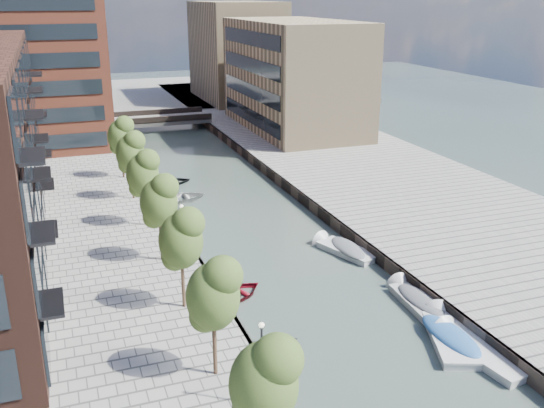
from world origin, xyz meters
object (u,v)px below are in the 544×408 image
motorboat_4 (343,249)px  motorboat_2 (473,350)px  motorboat_1 (416,300)px  car (257,122)px  tree_0 (264,379)px  bridge (162,119)px  tree_6 (120,134)px  tree_2 (181,237)px  sloop_4 (171,184)px  sloop_2 (234,297)px  tree_4 (142,172)px  sloop_1 (263,356)px  tree_3 (159,199)px  tree_1 (213,292)px  sloop_3 (179,201)px  tree_5 (130,151)px  motorboat_3 (448,335)px

motorboat_4 → motorboat_2: bearing=-87.6°
motorboat_1 → car: bearing=82.7°
tree_0 → car: bearing=71.6°
bridge → tree_6: size_ratio=2.18×
motorboat_1 → tree_6: bearing=114.4°
tree_2 → sloop_4: bearing=80.7°
tree_6 → motorboat_1: size_ratio=1.09×
sloop_2 → motorboat_1: bearing=-136.2°
bridge → tree_0: tree_0 is taller
sloop_2 → sloop_4: sloop_2 is taller
bridge → tree_0: (-8.50, -68.00, 3.92)m
tree_6 → sloop_4: (4.48, -0.69, -5.31)m
bridge → tree_0: 68.64m
tree_4 → tree_0: bearing=-90.0°
tree_4 → sloop_1: tree_4 is taller
tree_3 → motorboat_2: tree_3 is taller
sloop_4 → motorboat_1: (9.45, -30.01, 0.22)m
tree_1 → sloop_3: tree_1 is taller
sloop_1 → sloop_2: sloop_1 is taller
tree_0 → motorboat_4: 24.46m
tree_1 → sloop_3: 29.51m
motorboat_4 → tree_6: bearing=120.9°
tree_4 → motorboat_2: tree_4 is taller
motorboat_4 → motorboat_1: bearing=-85.0°
tree_0 → sloop_3: 36.36m
tree_4 → tree_5: bearing=90.0°
tree_6 → sloop_2: (3.50, -26.15, -5.31)m
sloop_1 → motorboat_2: size_ratio=0.77×
tree_0 → tree_1: same height
sloop_1 → motorboat_3: motorboat_3 is taller
tree_3 → sloop_2: bearing=-55.8°
tree_1 → tree_4: (0.00, 21.00, 0.00)m
tree_1 → motorboat_4: bearing=44.5°
motorboat_2 → motorboat_4: 14.39m
sloop_2 → tree_3: bearing=11.5°
bridge → motorboat_1: size_ratio=2.39×
tree_2 → motorboat_1: 15.08m
motorboat_1 → tree_2: bearing=169.0°
motorboat_4 → sloop_2: bearing=-156.9°
motorboat_4 → car: (7.08, 40.87, 1.37)m
bridge → tree_6: 27.63m
tree_0 → tree_6: same height
tree_3 → sloop_4: (4.48, 20.31, -5.31)m
bridge → tree_3: (-8.50, -47.00, 3.92)m
sloop_2 → motorboat_2: 14.53m
sloop_1 → sloop_4: (1.38, 32.31, 0.00)m
bridge → motorboat_2: (5.28, -62.42, -1.28)m
motorboat_4 → tree_1: bearing=-135.5°
tree_6 → tree_4: bearing=-90.0°
tree_2 → sloop_2: size_ratio=1.37×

